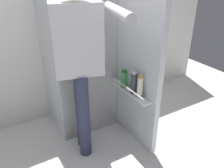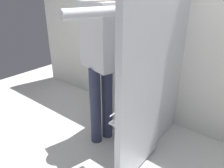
{
  "view_description": "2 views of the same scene",
  "coord_description": "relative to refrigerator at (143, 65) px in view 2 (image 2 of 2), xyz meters",
  "views": [
    {
      "loc": [
        -0.92,
        -1.77,
        1.76
      ],
      "look_at": [
        0.05,
        -0.13,
        0.79
      ],
      "focal_mm": 36.77,
      "sensor_mm": 36.0,
      "label": 1
    },
    {
      "loc": [
        1.18,
        -1.5,
        1.62
      ],
      "look_at": [
        0.08,
        -0.11,
        0.83
      ],
      "focal_mm": 34.25,
      "sensor_mm": 36.0,
      "label": 2
    }
  ],
  "objects": [
    {
      "name": "kitchen_wall",
      "position": [
        -0.03,
        0.41,
        0.38
      ],
      "size": [
        4.4,
        0.1,
        2.45
      ],
      "primitive_type": "cube",
      "color": "silver",
      "rests_on": "ground_plane"
    },
    {
      "name": "person",
      "position": [
        -0.22,
        -0.45,
        0.23
      ],
      "size": [
        0.58,
        0.83,
        1.78
      ],
      "color": "#2D334C",
      "rests_on": "ground_plane"
    },
    {
      "name": "ground_plane",
      "position": [
        -0.03,
        -0.49,
        -0.85
      ],
      "size": [
        5.81,
        5.81,
        0.0
      ],
      "primitive_type": "plane",
      "color": "silver"
    },
    {
      "name": "refrigerator",
      "position": [
        0.0,
        0.0,
        0.0
      ],
      "size": [
        0.75,
        1.27,
        1.69
      ],
      "color": "silver",
      "rests_on": "ground_plane"
    }
  ]
}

